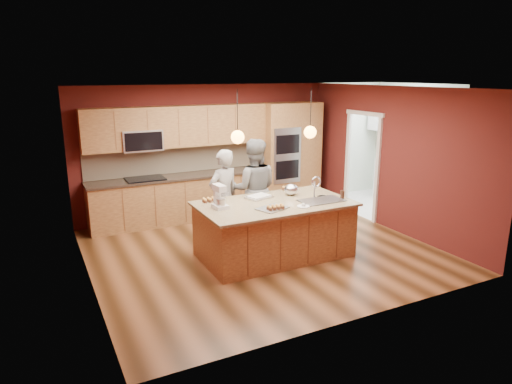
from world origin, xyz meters
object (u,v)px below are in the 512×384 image
island (275,229)px  person_right (254,189)px  mixing_bowl (291,189)px  stand_mixer (220,198)px  person_left (224,197)px

island → person_right: (0.08, 0.94, 0.44)m
island → mixing_bowl: island is taller
person_right → stand_mixer: (-1.00, -0.83, 0.16)m
person_left → mixing_bowl: bearing=130.0°
stand_mixer → person_right: bearing=35.3°
person_left → mixing_bowl: 1.18m
mixing_bowl → stand_mixer: bearing=-172.7°
mixing_bowl → person_right: bearing=120.7°
island → stand_mixer: island is taller
island → mixing_bowl: 0.77m
island → mixing_bowl: bearing=32.0°
person_left → mixing_bowl: (0.97, -0.65, 0.17)m
person_right → person_left: bearing=24.6°
person_right → stand_mixer: size_ratio=4.91×
island → person_left: size_ratio=1.48×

